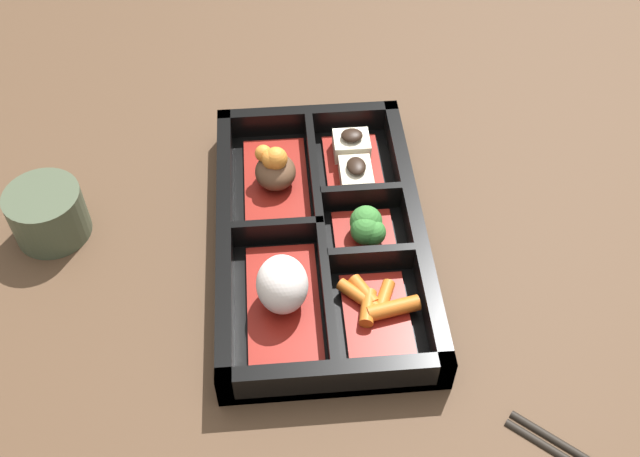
% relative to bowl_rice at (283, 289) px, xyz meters
% --- Properties ---
extents(ground_plane, '(3.00, 3.00, 0.00)m').
position_rel_bowl_rice_xyz_m(ground_plane, '(0.07, -0.04, -0.03)').
color(ground_plane, '#4C3523').
extents(bento_base, '(0.33, 0.19, 0.01)m').
position_rel_bowl_rice_xyz_m(bento_base, '(0.07, -0.04, -0.03)').
color(bento_base, black).
rests_on(bento_base, ground_plane).
extents(bento_rim, '(0.33, 0.19, 0.04)m').
position_rel_bowl_rice_xyz_m(bento_rim, '(0.07, -0.04, -0.01)').
color(bento_rim, black).
rests_on(bento_rim, ground_plane).
extents(bowl_rice, '(0.13, 0.06, 0.06)m').
position_rel_bowl_rice_xyz_m(bowl_rice, '(0.00, 0.00, 0.00)').
color(bowl_rice, maroon).
rests_on(bowl_rice, bento_base).
extents(bowl_stew, '(0.13, 0.06, 0.05)m').
position_rel_bowl_rice_xyz_m(bowl_stew, '(0.15, 0.00, -0.01)').
color(bowl_stew, maroon).
rests_on(bowl_stew, bento_base).
extents(bowl_carrots, '(0.09, 0.07, 0.02)m').
position_rel_bowl_rice_xyz_m(bowl_carrots, '(-0.02, -0.08, -0.02)').
color(bowl_carrots, maroon).
rests_on(bowl_carrots, bento_base).
extents(bowl_greens, '(0.06, 0.06, 0.04)m').
position_rel_bowl_rice_xyz_m(bowl_greens, '(0.07, -0.08, -0.01)').
color(bowl_greens, maroon).
rests_on(bowl_greens, bento_base).
extents(bowl_tofu, '(0.09, 0.06, 0.03)m').
position_rel_bowl_rice_xyz_m(bowl_tofu, '(0.17, -0.08, -0.01)').
color(bowl_tofu, maroon).
rests_on(bowl_tofu, bento_base).
extents(tea_cup, '(0.07, 0.07, 0.05)m').
position_rel_bowl_rice_xyz_m(tea_cup, '(0.11, 0.22, -0.01)').
color(tea_cup, '#424C38').
rests_on(tea_cup, ground_plane).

